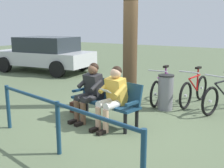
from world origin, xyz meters
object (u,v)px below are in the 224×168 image
at_px(person_companion, 90,89).
at_px(bicycle_blue, 163,89).
at_px(bench, 107,98).
at_px(bicycle_black, 222,96).
at_px(parked_car, 45,53).
at_px(litter_bin, 165,92).
at_px(handbag, 77,108).
at_px(person_reading, 113,94).
at_px(bicycle_silver, 194,90).
at_px(tree_trunk, 130,33).

distance_m(person_companion, bicycle_blue, 2.22).
bearing_deg(person_companion, bench, -152.65).
height_order(bicycle_black, parked_car, parked_car).
distance_m(bench, person_companion, 0.39).
relative_size(litter_bin, parked_car, 0.19).
bearing_deg(handbag, litter_bin, -139.75).
distance_m(person_companion, parked_car, 6.53).
relative_size(handbag, litter_bin, 0.36).
relative_size(person_reading, handbag, 4.00).
height_order(handbag, bicycle_silver, bicycle_silver).
bearing_deg(bicycle_silver, person_reading, -13.92).
relative_size(handbag, bicycle_blue, 0.18).
xyz_separation_m(tree_trunk, bicycle_blue, (-0.57, -0.73, -1.42)).
bearing_deg(parked_car, bench, 139.71).
bearing_deg(parked_car, tree_trunk, 148.81).
bearing_deg(handbag, bicycle_silver, -133.29).
xyz_separation_m(person_reading, bicycle_black, (-1.56, -2.24, -0.31)).
xyz_separation_m(handbag, litter_bin, (-1.59, -1.34, 0.30)).
height_order(bicycle_black, bicycle_silver, same).
xyz_separation_m(person_companion, bicycle_blue, (-0.74, -2.07, -0.30)).
xyz_separation_m(person_reading, bicycle_silver, (-0.85, -2.44, -0.31)).
height_order(bench, bicycle_blue, bicycle_blue).
bearing_deg(bicycle_black, tree_trunk, -52.27).
bearing_deg(person_companion, person_reading, 179.95).
xyz_separation_m(person_companion, handbag, (0.54, -0.18, -0.54)).
relative_size(person_reading, litter_bin, 1.44).
relative_size(person_reading, parked_car, 0.27).
bearing_deg(litter_bin, parked_car, -19.33).
distance_m(tree_trunk, litter_bin, 1.62).
bearing_deg(bench, bicycle_blue, -91.52).
distance_m(bench, bicycle_silver, 2.50).
distance_m(person_companion, litter_bin, 1.86).
relative_size(bicycle_black, bicycle_silver, 0.97).
relative_size(bicycle_black, bicycle_blue, 0.97).
xyz_separation_m(tree_trunk, parked_car, (5.51, -2.42, -1.00)).
bearing_deg(bench, bicycle_black, -122.39).
bearing_deg(bicycle_blue, tree_trunk, -41.33).
xyz_separation_m(person_reading, bicycle_blue, (-0.11, -2.18, -0.31)).
distance_m(bench, bicycle_black, 2.74).
xyz_separation_m(tree_trunk, bicycle_black, (-2.01, -0.78, -1.42)).
distance_m(person_companion, tree_trunk, 1.75).
bearing_deg(bicycle_silver, bench, -21.88).
bearing_deg(bicycle_blue, handbag, -37.76).
bearing_deg(bicycle_blue, person_reading, -6.53).
distance_m(handbag, tree_trunk, 2.15).
bearing_deg(bicycle_black, bench, -25.99).
relative_size(person_companion, litter_bin, 1.44).
bearing_deg(tree_trunk, handbag, 58.20).
height_order(handbag, parked_car, parked_car).
xyz_separation_m(handbag, parked_car, (4.79, -3.58, 0.65)).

